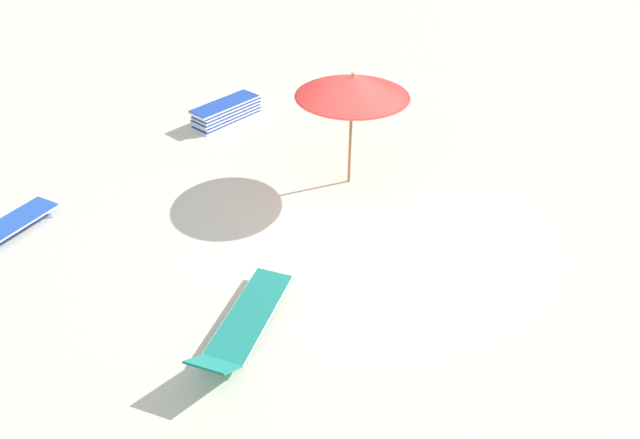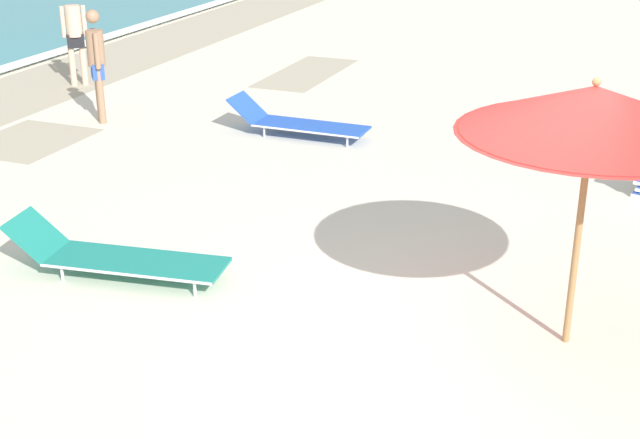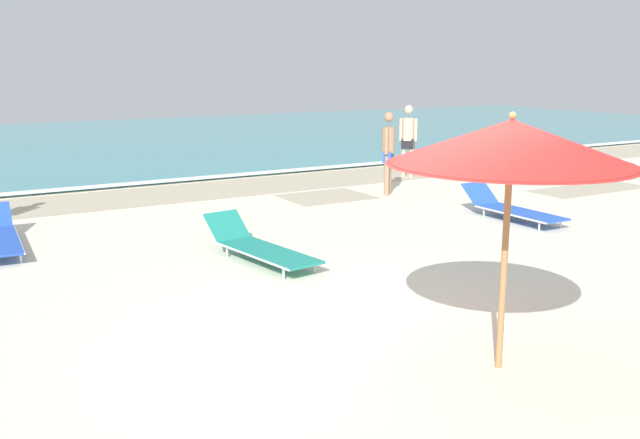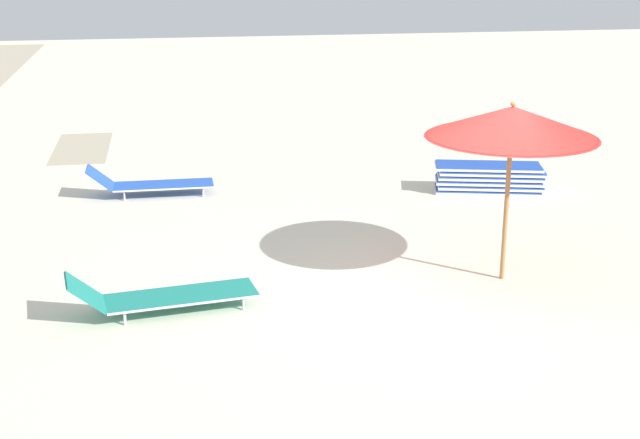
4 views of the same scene
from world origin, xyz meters
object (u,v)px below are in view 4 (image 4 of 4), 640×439
object	(u,v)px
beach_umbrella	(512,123)
sun_lounger_under_umbrella	(150,183)
lounger_stack	(489,178)
sun_lounger_near_water_left	(162,295)

from	to	relation	value
beach_umbrella	sun_lounger_under_umbrella	size ratio (longest dim) A/B	1.10
lounger_stack	sun_lounger_under_umbrella	world-z (taller)	sun_lounger_under_umbrella
beach_umbrella	lounger_stack	size ratio (longest dim) A/B	1.18
beach_umbrella	lounger_stack	distance (m)	4.56
beach_umbrella	sun_lounger_under_umbrella	xyz separation A→B (m)	(4.75, 4.60, -1.87)
beach_umbrella	sun_lounger_near_water_left	world-z (taller)	beach_umbrella
sun_lounger_under_umbrella	sun_lounger_near_water_left	xyz separation A→B (m)	(-5.10, -0.19, -0.00)
sun_lounger_under_umbrella	sun_lounger_near_water_left	size ratio (longest dim) A/B	0.93
lounger_stack	beach_umbrella	bearing A→B (deg)	176.40
lounger_stack	sun_lounger_near_water_left	size ratio (longest dim) A/B	0.87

